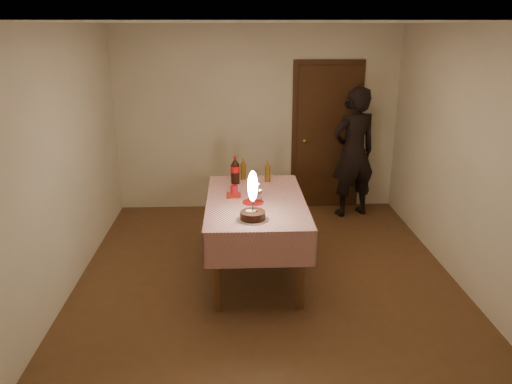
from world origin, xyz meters
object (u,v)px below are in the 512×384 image
cola_bottle (235,170)px  red_cup (234,190)px  birthday_cake (253,206)px  amber_bottle_left (243,169)px  red_plate (253,202)px  clear_cup (259,197)px  amber_bottle_right (268,172)px  photographer (353,153)px  dining_table (256,210)px

cola_bottle → red_cup: bearing=-92.0°
birthday_cake → red_cup: 0.75m
amber_bottle_left → cola_bottle: bearing=-120.7°
red_plate → clear_cup: (0.06, 0.02, 0.04)m
red_cup → amber_bottle_right: bearing=49.7°
red_cup → cola_bottle: size_ratio=0.31×
red_cup → clear_cup: red_cup is taller
amber_bottle_left → photographer: bearing=33.2°
dining_table → red_cup: 0.32m
amber_bottle_right → red_cup: bearing=-130.3°
clear_cup → photographer: bearing=52.1°
red_plate → amber_bottle_left: 0.83m
birthday_cake → red_cup: birthday_cake is taller
amber_bottle_right → photographer: photographer is taller
birthday_cake → red_cup: bearing=103.3°
red_plate → dining_table: bearing=72.0°
red_plate → amber_bottle_right: amber_bottle_right is taller
clear_cup → photographer: size_ratio=0.05×
amber_bottle_left → photographer: 1.84m
red_cup → photographer: (1.65, 1.57, 0.00)m
red_cup → cola_bottle: (0.01, 0.40, 0.10)m
amber_bottle_right → clear_cup: bearing=-101.3°
amber_bottle_left → amber_bottle_right: 0.30m
red_cup → amber_bottle_right: size_ratio=0.39×
birthday_cake → cola_bottle: (-0.16, 1.12, 0.02)m
dining_table → amber_bottle_left: 0.77m
dining_table → cola_bottle: cola_bottle is taller
dining_table → photographer: photographer is taller
amber_bottle_right → photographer: bearing=41.3°
dining_table → birthday_cake: bearing=-95.4°
dining_table → amber_bottle_left: bearing=99.1°
dining_table → cola_bottle: (-0.21, 0.57, 0.27)m
birthday_cake → photographer: (1.48, 2.29, -0.08)m
amber_bottle_right → dining_table: bearing=-104.7°
birthday_cake → red_plate: size_ratio=2.15×
clear_cup → amber_bottle_right: 0.71m
clear_cup → amber_bottle_left: size_ratio=0.35×
amber_bottle_left → dining_table: bearing=-80.9°
birthday_cake → clear_cup: size_ratio=5.24×
cola_bottle → amber_bottle_left: 0.19m
amber_bottle_left → amber_bottle_right: bearing=-19.6°
red_plate → red_cup: 0.33m
cola_bottle → birthday_cake: bearing=-82.0°
cola_bottle → amber_bottle_right: size_ratio=1.25×
amber_bottle_left → clear_cup: bearing=-79.9°
amber_bottle_right → cola_bottle: bearing=-171.1°
photographer → amber_bottle_right: bearing=-138.7°
cola_bottle → amber_bottle_left: size_ratio=1.25×
red_plate → photographer: photographer is taller
red_cup → birthday_cake: bearing=-76.7°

